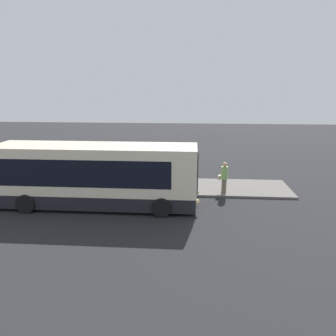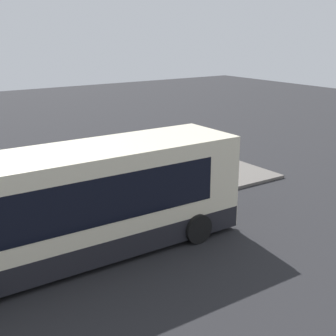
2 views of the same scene
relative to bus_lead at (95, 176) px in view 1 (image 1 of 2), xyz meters
name	(u,v)px [view 1 (image 1 of 2)]	position (x,y,z in m)	size (l,w,h in m)	color
ground	(114,205)	(0.93, 0.14, -1.60)	(80.00, 80.00, 0.00)	#232326
platform	(127,185)	(0.93, 3.49, -1.54)	(20.00, 3.50, 0.13)	#605B56
bus_lead	(95,176)	(0.00, 0.00, 0.00)	(10.56, 2.85, 3.22)	beige
passenger_boarding	(121,171)	(0.58, 3.42, -0.62)	(0.60, 0.43, 1.62)	#4C476B
passenger_waiting	(224,176)	(6.85, 2.33, -0.49)	(0.66, 0.58, 1.81)	#6B604C
passenger_with_bags	(173,169)	(3.82, 3.52, -0.45)	(0.52, 0.52, 1.85)	#6B604C
suitcase	(115,179)	(0.12, 3.71, -1.18)	(0.32, 0.25, 0.82)	maroon
sign_post	(113,164)	(0.32, 2.66, 0.06)	(0.10, 0.61, 2.44)	#4C4C51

